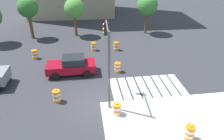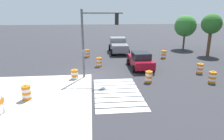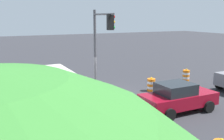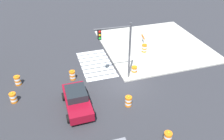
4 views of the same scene
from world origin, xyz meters
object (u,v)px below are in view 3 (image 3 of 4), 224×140
at_px(traffic_barrel_on_sidewalk, 25,80).
at_px(traffic_barrel_opposite_curb, 151,85).
at_px(sports_car, 178,97).
at_px(traffic_barrel_crosswalk_end, 186,75).
at_px(traffic_barrel_lane_center, 110,114).
at_px(traffic_light_pole, 101,38).
at_px(traffic_barrel_far_curb, 86,84).

bearing_deg(traffic_barrel_on_sidewalk, traffic_barrel_opposite_curb, 148.20).
height_order(sports_car, traffic_barrel_crosswalk_end, sports_car).
xyz_separation_m(traffic_barrel_lane_center, traffic_light_pole, (-1.35, -4.05, 3.46)).
xyz_separation_m(traffic_barrel_far_curb, traffic_barrel_on_sidewalk, (3.78, -2.73, 0.15)).
bearing_deg(sports_car, traffic_barrel_lane_center, -3.48).
bearing_deg(traffic_barrel_on_sidewalk, sports_car, 127.58).
relative_size(traffic_barrel_crosswalk_end, traffic_barrel_on_sidewalk, 1.00).
bearing_deg(traffic_light_pole, traffic_barrel_crosswalk_end, -173.12).
relative_size(sports_car, traffic_barrel_on_sidewalk, 4.23).
distance_m(traffic_barrel_opposite_curb, traffic_light_pole, 5.11).
bearing_deg(traffic_light_pole, traffic_barrel_opposite_curb, 175.95).
relative_size(traffic_barrel_far_curb, traffic_barrel_lane_center, 1.00).
bearing_deg(traffic_barrel_far_curb, traffic_barrel_lane_center, 80.39).
distance_m(traffic_barrel_lane_center, traffic_barrel_opposite_curb, 6.35).
bearing_deg(traffic_barrel_on_sidewalk, traffic_barrel_lane_center, 107.77).
xyz_separation_m(traffic_barrel_lane_center, traffic_barrel_opposite_curb, (-5.10, -3.78, 0.00)).
bearing_deg(traffic_barrel_on_sidewalk, traffic_light_pole, 131.77).
bearing_deg(traffic_barrel_far_curb, traffic_light_pole, 100.25).
bearing_deg(traffic_barrel_far_curb, sports_car, 116.47).
distance_m(sports_car, traffic_barrel_far_curb, 6.91).
bearing_deg(traffic_light_pole, traffic_barrel_lane_center, 71.61).
xyz_separation_m(sports_car, traffic_light_pole, (2.74, -4.29, 3.10)).
relative_size(traffic_barrel_on_sidewalk, traffic_light_pole, 0.19).
relative_size(sports_car, traffic_barrel_opposite_curb, 4.23).
bearing_deg(traffic_barrel_lane_center, traffic_barrel_crosswalk_end, -151.90).
xyz_separation_m(sports_car, traffic_barrel_crosswalk_end, (-5.32, -5.27, -0.36)).
distance_m(traffic_barrel_crosswalk_end, traffic_light_pole, 8.82).
relative_size(traffic_barrel_far_curb, traffic_barrel_opposite_curb, 1.00).
bearing_deg(traffic_barrel_crosswalk_end, sports_car, 44.73).
bearing_deg(sports_car, traffic_barrel_on_sidewalk, -52.42).
bearing_deg(traffic_light_pole, traffic_barrel_on_sidewalk, -48.23).
bearing_deg(traffic_barrel_opposite_curb, sports_car, 75.86).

